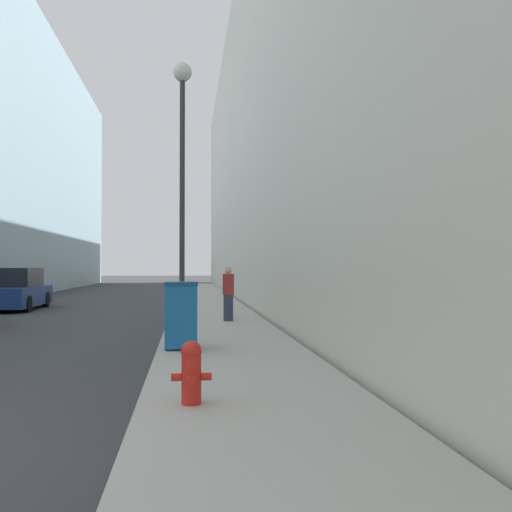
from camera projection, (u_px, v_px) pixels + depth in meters
sidewalk_right at (210, 308)px, 22.97m from camera, size 2.92×60.00×0.14m
building_right_stone at (339, 148)px, 31.95m from camera, size 12.00×60.00×16.81m
fire_hydrant at (191, 371)px, 6.67m from camera, size 0.47×0.36×0.74m
trash_bin at (181, 315)px, 11.09m from camera, size 0.64×0.57×1.31m
lamppost at (182, 154)px, 13.24m from camera, size 0.44×0.44×6.36m
parked_sedan_near at (16, 291)px, 22.96m from camera, size 1.86×4.75×1.68m
pedestrian_on_sidewalk at (228, 294)px, 16.75m from camera, size 0.32×0.21×1.59m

